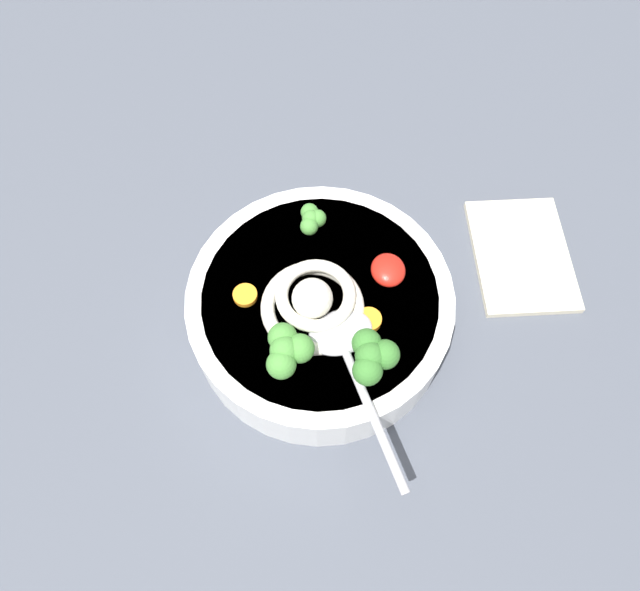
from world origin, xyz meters
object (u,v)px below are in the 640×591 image
Objects in this scene: soup_bowl at (320,309)px; noodle_pile at (313,302)px; soup_spoon at (343,346)px; folded_napkin at (521,255)px.

noodle_pile reaches higher than soup_bowl.
folded_napkin is (9.78, -22.16, -6.68)cm from soup_spoon.
soup_bowl is 2.42× the size of noodle_pile.
soup_bowl is at bearing 180.00° from soup_spoon.
noodle_pile is (-1.21, 0.84, 4.37)cm from soup_bowl.
noodle_pile is at bearing 145.12° from soup_bowl.
soup_spoon is at bearing 113.82° from folded_napkin.
soup_spoon is at bearing -157.30° from noodle_pile.
noodle_pile is 25.67cm from folded_napkin.
folded_napkin is at bearing -77.82° from noodle_pile.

